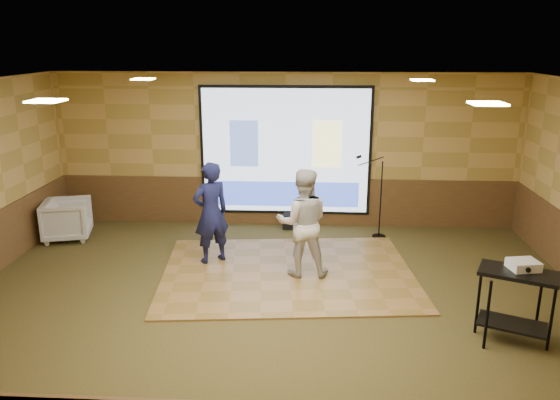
# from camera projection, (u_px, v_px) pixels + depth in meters

# --- Properties ---
(ground) EXTENTS (9.00, 9.00, 0.00)m
(ground) POSITION_uv_depth(u_px,v_px,m) (273.00, 303.00, 7.68)
(ground) COLOR #2F391A
(ground) RESTS_ON ground
(room_shell) EXTENTS (9.04, 7.04, 3.02)m
(room_shell) POSITION_uv_depth(u_px,v_px,m) (273.00, 158.00, 7.09)
(room_shell) COLOR tan
(room_shell) RESTS_ON ground
(wainscot_back) EXTENTS (9.00, 0.04, 0.95)m
(wainscot_back) POSITION_uv_depth(u_px,v_px,m) (285.00, 201.00, 10.88)
(wainscot_back) COLOR #53301B
(wainscot_back) RESTS_ON ground
(projector_screen) EXTENTS (3.32, 0.06, 2.52)m
(projector_screen) POSITION_uv_depth(u_px,v_px,m) (285.00, 153.00, 10.56)
(projector_screen) COLOR black
(projector_screen) RESTS_ON room_shell
(downlight_nw) EXTENTS (0.32, 0.32, 0.02)m
(downlight_nw) POSITION_uv_depth(u_px,v_px,m) (143.00, 79.00, 8.69)
(downlight_nw) COLOR #FFEFBF
(downlight_nw) RESTS_ON room_shell
(downlight_ne) EXTENTS (0.32, 0.32, 0.02)m
(downlight_ne) POSITION_uv_depth(u_px,v_px,m) (422.00, 80.00, 8.45)
(downlight_ne) COLOR #FFEFBF
(downlight_ne) RESTS_ON room_shell
(downlight_sw) EXTENTS (0.32, 0.32, 0.02)m
(downlight_sw) POSITION_uv_depth(u_px,v_px,m) (46.00, 101.00, 5.53)
(downlight_sw) COLOR #FFEFBF
(downlight_sw) RESTS_ON room_shell
(downlight_se) EXTENTS (0.32, 0.32, 0.02)m
(downlight_se) POSITION_uv_depth(u_px,v_px,m) (488.00, 104.00, 5.29)
(downlight_se) COLOR #FFEFBF
(downlight_se) RESTS_ON room_shell
(dance_floor) EXTENTS (4.21, 3.37, 0.03)m
(dance_floor) POSITION_uv_depth(u_px,v_px,m) (288.00, 272.00, 8.67)
(dance_floor) COLOR olive
(dance_floor) RESTS_ON ground
(player_left) EXTENTS (0.73, 0.69, 1.68)m
(player_left) POSITION_uv_depth(u_px,v_px,m) (211.00, 213.00, 8.86)
(player_left) COLOR #151943
(player_left) RESTS_ON dance_floor
(player_right) EXTENTS (0.86, 0.68, 1.69)m
(player_right) POSITION_uv_depth(u_px,v_px,m) (303.00, 223.00, 8.36)
(player_right) COLOR beige
(player_right) RESTS_ON dance_floor
(av_table) EXTENTS (0.88, 0.46, 0.93)m
(av_table) POSITION_uv_depth(u_px,v_px,m) (516.00, 293.00, 6.54)
(av_table) COLOR black
(av_table) RESTS_ON ground
(projector) EXTENTS (0.38, 0.33, 0.11)m
(projector) POSITION_uv_depth(u_px,v_px,m) (523.00, 265.00, 6.51)
(projector) COLOR white
(projector) RESTS_ON av_table
(mic_stand) EXTENTS (0.62, 0.25, 1.57)m
(mic_stand) POSITION_uv_depth(u_px,v_px,m) (377.00, 212.00, 10.17)
(mic_stand) COLOR black
(mic_stand) RESTS_ON ground
(banquet_chair) EXTENTS (0.99, 0.97, 0.75)m
(banquet_chair) POSITION_uv_depth(u_px,v_px,m) (67.00, 219.00, 10.10)
(banquet_chair) COLOR gray
(banquet_chair) RESTS_ON ground
(duffel_bag) EXTENTS (0.46, 0.32, 0.28)m
(duffel_bag) POSITION_uv_depth(u_px,v_px,m) (295.00, 221.00, 10.75)
(duffel_bag) COLOR black
(duffel_bag) RESTS_ON ground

